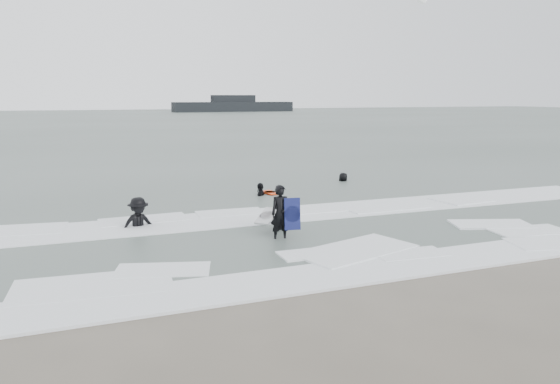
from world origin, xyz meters
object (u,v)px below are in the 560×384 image
object	(u,v)px
surfer_centre	(281,241)
surfer_breaker	(139,229)
surfer_wading	(277,230)
surfer_right_far	(343,182)
vessel_horizon	(233,106)
surfer_right_near	(261,196)

from	to	relation	value
surfer_centre	surfer_breaker	bearing A→B (deg)	143.68
surfer_centre	surfer_wading	bearing A→B (deg)	77.41
surfer_breaker	surfer_right_far	world-z (taller)	surfer_breaker
surfer_wading	vessel_horizon	xyz separation A→B (m)	(34.62, 126.07, 1.61)
surfer_right_near	surfer_right_far	distance (m)	5.66
surfer_centre	surfer_wading	world-z (taller)	surfer_centre
surfer_breaker	vessel_horizon	world-z (taller)	vessel_horizon
surfer_centre	surfer_right_far	bearing A→B (deg)	55.67
surfer_centre	surfer_right_far	distance (m)	11.74
surfer_breaker	vessel_horizon	xyz separation A→B (m)	(38.79, 124.26, 1.61)
surfer_right_far	vessel_horizon	size ratio (longest dim) A/B	0.05
surfer_right_near	vessel_horizon	xyz separation A→B (m)	(33.15, 120.14, 1.61)
surfer_wading	surfer_right_near	xyz separation A→B (m)	(1.46, 5.93, 0.00)
surfer_right_near	surfer_breaker	bearing A→B (deg)	-22.78
surfer_right_near	surfer_wading	bearing A→B (deg)	17.15
surfer_right_near	surfer_right_far	xyz separation A→B (m)	(5.19, 2.25, 0.00)
surfer_breaker	surfer_right_near	xyz separation A→B (m)	(5.64, 4.13, 0.00)
vessel_horizon	surfer_centre	bearing A→B (deg)	-105.35
surfer_centre	surfer_right_near	size ratio (longest dim) A/B	0.99
surfer_wading	surfer_right_near	bearing A→B (deg)	-103.65
surfer_centre	surfer_breaker	xyz separation A→B (m)	(-3.84, 3.06, 0.00)
surfer_wading	vessel_horizon	size ratio (longest dim) A/B	0.05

